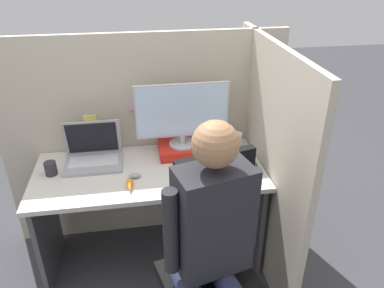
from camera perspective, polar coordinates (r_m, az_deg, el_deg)
The scene contains 13 objects.
cubicle_panel_back at distance 2.68m, azimuth -7.02°, elevation 0.48°, with size 1.95×0.05×1.52m.
cubicle_panel_right at distance 2.45m, azimuth 11.22°, elevation -2.72°, with size 0.04×1.28×1.52m.
desk at distance 2.49m, azimuth -6.32°, elevation -7.46°, with size 1.45×0.65×0.74m.
paper_box at distance 2.54m, azimuth -1.40°, elevation -0.71°, with size 0.32×0.25×0.07m.
monitor at distance 2.43m, azimuth -1.48°, elevation 4.72°, with size 0.61×0.19×0.43m.
laptop at distance 2.50m, azimuth -14.82°, elevation -1.70°, with size 0.36×0.26×0.27m.
mouse at distance 2.31m, azimuth -8.73°, elevation -4.79°, with size 0.07×0.04×0.03m.
stapler at distance 2.41m, azimuth 8.87°, elevation -3.00°, with size 0.05×0.13×0.06m.
carrot_toy at distance 2.21m, azimuth -9.47°, elevation -6.34°, with size 0.05×0.12×0.05m.
office_chair at distance 2.05m, azimuth 3.06°, elevation -16.54°, with size 0.56×0.61×1.08m.
person at distance 1.76m, azimuth 3.06°, elevation -14.53°, with size 0.47×0.47×1.38m.
coffee_mug at distance 2.65m, azimuth 6.69°, elevation 0.71°, with size 0.09×0.09×0.09m.
pen_cup at distance 2.46m, azimuth -20.73°, elevation -3.50°, with size 0.07×0.07×0.09m.
Camera 1 is at (-0.05, -1.70, 2.00)m, focal length 35.00 mm.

